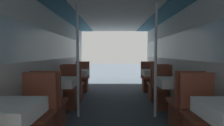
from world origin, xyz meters
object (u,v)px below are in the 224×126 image
(dining_table_left_0, at_px, (7,115))
(chair_right_near_1, at_px, (184,111))
(support_pole_left_1, at_px, (78,61))
(chair_right_far_1, at_px, (164,95))
(dining_table_left_1, at_px, (61,84))
(dining_table_left_2, at_px, (78,74))
(chair_left_near_2, at_px, (74,89))
(chair_right_far_0, at_px, (203,126))
(chair_left_far_0, at_px, (34,126))
(chair_right_far_2, at_px, (149,82))
(chair_left_near_1, at_px, (51,111))
(chair_left_far_1, at_px, (68,95))
(support_pole_right_1, at_px, (156,61))
(chair_right_near_2, at_px, (157,90))
(dining_table_right_1, at_px, (173,84))
(dining_table_right_2, at_px, (153,74))
(chair_left_far_2, at_px, (82,82))

(dining_table_left_0, distance_m, chair_right_near_1, 2.44)
(support_pole_left_1, bearing_deg, chair_right_far_1, 16.96)
(dining_table_left_1, distance_m, dining_table_left_2, 1.68)
(chair_left_near_2, xyz_separation_m, chair_right_far_0, (2.14, -2.26, 0.00))
(chair_left_far_0, bearing_deg, chair_right_far_2, -122.46)
(chair_left_near_1, xyz_separation_m, chair_right_far_1, (2.14, 1.10, 0.00))
(chair_left_far_1, xyz_separation_m, support_pole_right_1, (1.81, -0.55, 0.78))
(dining_table_left_1, xyz_separation_m, chair_right_near_1, (2.14, -0.55, -0.34))
(dining_table_left_1, relative_size, chair_right_near_2, 0.78)
(support_pole_left_1, bearing_deg, chair_left_far_0, -106.37)
(dining_table_left_2, bearing_deg, dining_table_right_1, -38.17)
(dining_table_left_0, bearing_deg, chair_right_near_2, 52.73)
(chair_left_near_2, xyz_separation_m, chair_right_far_2, (2.14, 1.10, 0.00))
(chair_right_near_1, xyz_separation_m, chair_right_far_1, (0.00, 1.10, 0.00))
(support_pole_left_1, distance_m, chair_right_near_2, 2.27)
(dining_table_right_1, bearing_deg, chair_right_near_1, -90.00)
(chair_right_far_2, bearing_deg, dining_table_left_0, 61.34)
(chair_left_far_0, relative_size, chair_left_far_1, 1.00)
(chair_left_far_0, distance_m, dining_table_right_2, 3.55)
(dining_table_left_0, relative_size, support_pole_right_1, 0.35)
(chair_left_far_2, xyz_separation_m, dining_table_right_1, (2.14, -2.23, 0.34))
(dining_table_left_1, bearing_deg, chair_left_near_2, 90.00)
(chair_right_far_0, bearing_deg, dining_table_left_2, -52.73)
(chair_left_far_2, bearing_deg, dining_table_left_2, 90.00)
(chair_right_far_1, bearing_deg, dining_table_left_0, 46.23)
(chair_right_near_1, bearing_deg, chair_left_near_2, 141.83)
(support_pole_right_1, height_order, chair_right_near_2, support_pole_right_1)
(chair_left_far_0, height_order, chair_right_far_1, same)
(chair_left_far_0, height_order, dining_table_left_1, chair_left_far_0)
(support_pole_left_1, height_order, chair_left_near_2, support_pole_left_1)
(dining_table_right_1, relative_size, support_pole_right_1, 0.35)
(chair_right_far_0, bearing_deg, chair_left_far_2, -57.54)
(dining_table_left_0, height_order, chair_right_near_1, chair_right_near_1)
(chair_left_far_2, bearing_deg, dining_table_right_2, 165.55)
(chair_left_far_2, xyz_separation_m, chair_right_near_1, (2.14, -2.78, 0.00))
(chair_left_far_0, bearing_deg, dining_table_left_1, -90.00)
(chair_left_near_1, relative_size, chair_right_far_1, 1.00)
(dining_table_left_2, distance_m, chair_right_near_2, 2.23)
(dining_table_left_2, height_order, chair_right_far_1, chair_right_far_1)
(dining_table_left_1, bearing_deg, chair_left_far_2, 90.00)
(dining_table_left_1, xyz_separation_m, chair_left_near_1, (0.00, -0.55, -0.34))
(chair_left_far_0, height_order, chair_left_near_1, same)
(dining_table_left_0, distance_m, chair_right_far_2, 4.47)
(chair_left_far_2, relative_size, chair_right_far_0, 1.00)
(dining_table_left_0, bearing_deg, chair_left_near_2, 90.00)
(chair_right_near_1, bearing_deg, chair_right_far_2, 90.00)
(support_pole_left_1, xyz_separation_m, chair_left_near_2, (-0.33, 1.13, -0.78))
(chair_left_near_1, relative_size, dining_table_right_1, 1.29)
(dining_table_left_0, xyz_separation_m, dining_table_right_1, (2.14, 1.68, 0.00))
(dining_table_left_0, distance_m, chair_right_far_0, 2.23)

